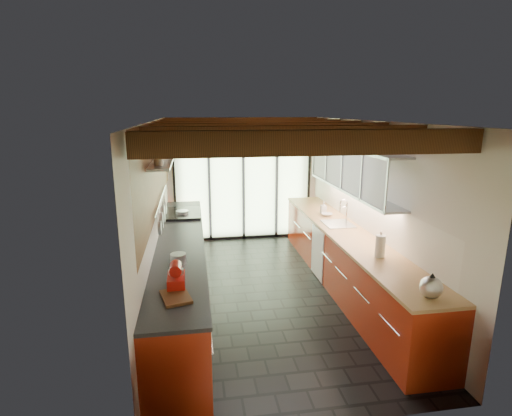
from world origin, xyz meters
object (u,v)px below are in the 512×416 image
(stand_mixer, at_px, (176,277))
(soap_bottle, at_px, (323,207))
(kettle, at_px, (431,286))
(paper_towel, at_px, (380,246))
(bowl, at_px, (327,215))

(stand_mixer, distance_m, soap_bottle, 3.75)
(stand_mixer, height_order, soap_bottle, stand_mixer)
(kettle, relative_size, paper_towel, 0.86)
(paper_towel, bearing_deg, bowl, 90.00)
(bowl, bearing_deg, paper_towel, -90.00)
(paper_towel, relative_size, bowl, 1.75)
(paper_towel, bearing_deg, stand_mixer, -168.87)
(stand_mixer, relative_size, bowl, 1.63)
(soap_bottle, bearing_deg, paper_towel, -90.00)
(stand_mixer, xyz_separation_m, soap_bottle, (2.54, 2.76, -0.01))
(stand_mixer, height_order, paper_towel, paper_towel)
(bowl, bearing_deg, stand_mixer, -134.77)
(bowl, bearing_deg, soap_bottle, 90.00)
(kettle, xyz_separation_m, bowl, (0.00, 3.19, -0.09))
(paper_towel, xyz_separation_m, soap_bottle, (0.00, 2.26, -0.04))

